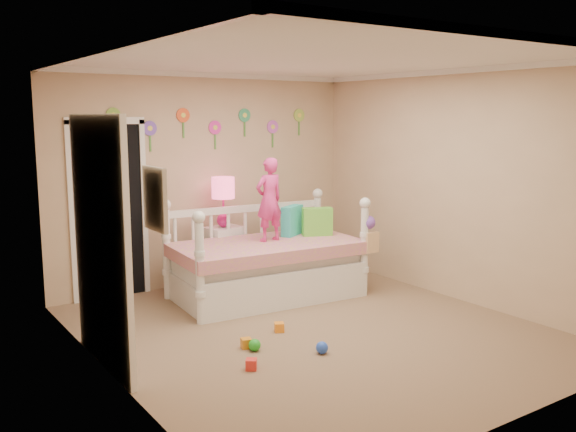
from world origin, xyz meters
TOP-DOWN VIEW (x-y plane):
  - floor at (0.00, 0.00)m, footprint 4.00×4.50m
  - ceiling at (0.00, 0.00)m, footprint 4.00×4.50m
  - back_wall at (0.00, 2.25)m, footprint 4.00×0.01m
  - left_wall at (-2.00, 0.00)m, footprint 0.01×4.50m
  - right_wall at (2.00, 0.00)m, footprint 0.01×4.50m
  - crown_molding at (0.00, 0.00)m, footprint 4.00×4.50m
  - daybed at (0.23, 1.24)m, footprint 2.24×1.33m
  - pillow_turquoise at (0.71, 1.41)m, footprint 0.37×0.28m
  - pillow_lime at (0.95, 1.22)m, footprint 0.38×0.26m
  - child at (0.30, 1.27)m, footprint 0.37×0.26m
  - nightstand at (0.07, 1.96)m, footprint 0.49×0.40m
  - table_lamp at (0.07, 1.96)m, footprint 0.28×0.28m
  - closet_doorway at (-1.25, 2.23)m, footprint 0.90×0.04m
  - flower_decals at (-0.09, 2.24)m, footprint 3.40×0.02m
  - mirror_closet at (-1.96, 0.30)m, footprint 0.07×1.30m
  - wall_picture at (-1.97, -0.90)m, footprint 0.05×0.34m
  - hanging_bag at (1.26, 0.63)m, footprint 0.20×0.16m
  - toy_scatter at (-0.61, -0.18)m, footprint 0.98×1.40m

SIDE VIEW (x-z plane):
  - floor at x=0.00m, z-range -0.01..0.01m
  - toy_scatter at x=-0.61m, z-range 0.00..0.11m
  - nightstand at x=0.07m, z-range 0.00..0.74m
  - daybed at x=0.23m, z-range 0.00..1.17m
  - hanging_bag at x=1.26m, z-range 0.53..0.89m
  - pillow_lime at x=0.95m, z-range 0.65..0.99m
  - pillow_turquoise at x=0.71m, z-range 0.65..1.01m
  - closet_doorway at x=-1.25m, z-range 0.00..2.07m
  - mirror_closet at x=-1.96m, z-range 0.00..2.10m
  - child at x=0.30m, z-range 0.65..1.61m
  - table_lamp at x=0.07m, z-range 0.84..1.45m
  - back_wall at x=0.00m, z-range 0.00..2.60m
  - left_wall at x=-2.00m, z-range 0.00..2.60m
  - right_wall at x=2.00m, z-range 0.00..2.60m
  - wall_picture at x=-1.97m, z-range 1.34..1.76m
  - flower_decals at x=-0.09m, z-range 1.69..2.19m
  - crown_molding at x=0.00m, z-range 2.54..2.60m
  - ceiling at x=0.00m, z-range 2.60..2.60m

